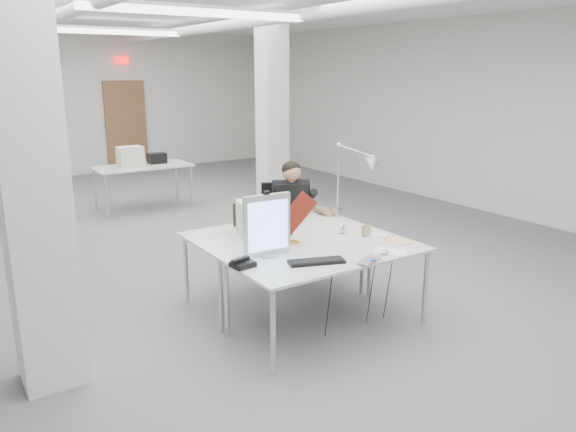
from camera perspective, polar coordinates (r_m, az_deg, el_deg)
name	(u,v)px	position (r m, az deg, el deg)	size (l,w,h in m)	color
room_shell	(203,124)	(7.10, -8.59, 9.26)	(10.04, 14.04, 3.24)	#58585B
desk_main	(329,254)	(5.05, 4.23, -3.87)	(1.80, 0.90, 0.03)	silver
desk_second	(276,231)	(5.75, -1.23, -1.50)	(1.80, 0.90, 0.03)	silver
bg_desk_a	(143,166)	(9.93, -14.56, 4.90)	(1.60, 0.80, 0.03)	silver
office_chair	(289,231)	(6.57, 0.14, -1.54)	(0.50, 0.50, 1.02)	black
seated_person	(292,199)	(6.43, 0.39, 1.70)	(0.53, 0.67, 1.00)	black
monitor	(267,225)	(4.89, -2.16, -0.94)	(0.44, 0.04, 0.55)	silver
pennant	(295,216)	(4.98, 0.71, 0.04)	(0.43, 0.01, 0.18)	maroon
keyboard	(316,262)	(4.77, 2.91, -4.64)	(0.48, 0.16, 0.02)	black
laptop	(373,261)	(4.82, 8.65, -4.59)	(0.28, 0.18, 0.02)	silver
mouse	(385,252)	(5.05, 9.78, -3.66)	(0.10, 0.06, 0.04)	#B7B8BC
bankers_lamp	(290,225)	(5.23, 0.17, -0.96)	(0.31, 0.13, 0.36)	#B9923A
desk_phone	(243,264)	(4.68, -4.63, -4.91)	(0.18, 0.16, 0.04)	black
picture_frame_left	(250,249)	(4.98, -3.89, -3.32)	(0.14, 0.01, 0.11)	#A17445
picture_frame_right	(366,230)	(5.57, 7.96, -1.45)	(0.14, 0.01, 0.11)	olive
desk_clock	(342,228)	(5.63, 5.55, -1.26)	(0.10, 0.10, 0.03)	silver
paper_stack_a	(390,252)	(5.13, 10.36, -3.57)	(0.21, 0.30, 0.01)	white
paper_stack_b	(398,241)	(5.46, 11.16, -2.48)	(0.18, 0.25, 0.01)	tan
paper_stack_c	(377,235)	(5.62, 9.04, -1.90)	(0.19, 0.13, 0.01)	silver
beige_monitor	(257,218)	(5.56, -3.20, -0.17)	(0.35, 0.33, 0.33)	beige
architect_lamp	(353,184)	(5.97, 6.59, 3.26)	(0.22, 0.65, 0.83)	silver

